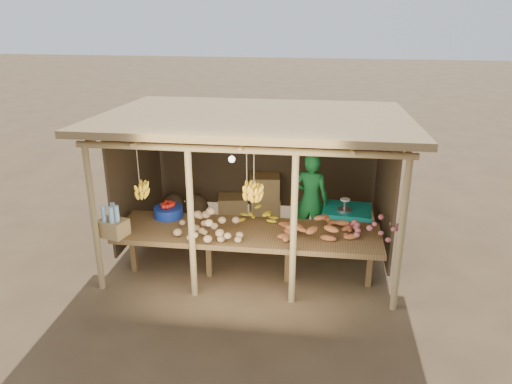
# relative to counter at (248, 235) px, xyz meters

# --- Properties ---
(ground) EXTENTS (60.00, 60.00, 0.00)m
(ground) POSITION_rel_counter_xyz_m (-0.00, 0.95, -0.74)
(ground) COLOR brown
(ground) RESTS_ON ground
(stall_structure) EXTENTS (4.70, 3.50, 2.43)m
(stall_structure) POSITION_rel_counter_xyz_m (-0.07, 0.97, 1.18)
(stall_structure) COLOR #A58755
(stall_structure) RESTS_ON ground
(counter) EXTENTS (3.90, 1.05, 0.80)m
(counter) POSITION_rel_counter_xyz_m (0.00, 0.00, 0.00)
(counter) COLOR brown
(counter) RESTS_ON ground
(potato_heap) EXTENTS (1.20, 0.87, 0.37)m
(potato_heap) POSITION_rel_counter_xyz_m (-0.51, -0.28, 0.25)
(potato_heap) COLOR tan
(potato_heap) RESTS_ON counter
(sweet_potato_heap) EXTENTS (1.09, 0.79, 0.36)m
(sweet_potato_heap) POSITION_rel_counter_xyz_m (1.02, 0.03, 0.24)
(sweet_potato_heap) COLOR #AE5B2C
(sweet_potato_heap) RESTS_ON counter
(onion_heap) EXTENTS (0.97, 0.72, 0.36)m
(onion_heap) POSITION_rel_counter_xyz_m (1.85, 0.04, 0.24)
(onion_heap) COLOR #B15657
(onion_heap) RESTS_ON counter
(banana_pile) EXTENTS (0.60, 0.43, 0.34)m
(banana_pile) POSITION_rel_counter_xyz_m (0.12, 0.34, 0.23)
(banana_pile) COLOR gold
(banana_pile) RESTS_ON counter
(tomato_basin) EXTENTS (0.45, 0.45, 0.24)m
(tomato_basin) POSITION_rel_counter_xyz_m (-1.31, 0.36, 0.16)
(tomato_basin) COLOR navy
(tomato_basin) RESTS_ON counter
(bottle_box) EXTENTS (0.46, 0.40, 0.48)m
(bottle_box) POSITION_rel_counter_xyz_m (-1.90, -0.40, 0.25)
(bottle_box) COLOR #A27E48
(bottle_box) RESTS_ON counter
(vendor) EXTENTS (0.66, 0.49, 1.65)m
(vendor) POSITION_rel_counter_xyz_m (0.89, 1.29, 0.09)
(vendor) COLOR #186D2D
(vendor) RESTS_ON ground
(tarp_crate) EXTENTS (0.86, 0.76, 0.95)m
(tarp_crate) POSITION_rel_counter_xyz_m (1.51, 1.20, -0.35)
(tarp_crate) COLOR brown
(tarp_crate) RESTS_ON ground
(carton_stack) EXTENTS (1.22, 0.51, 0.89)m
(carton_stack) POSITION_rel_counter_xyz_m (-0.19, 2.15, -0.35)
(carton_stack) COLOR #A27E48
(carton_stack) RESTS_ON ground
(burlap_sacks) EXTENTS (0.94, 0.49, 0.66)m
(burlap_sacks) POSITION_rel_counter_xyz_m (-1.50, 1.92, -0.45)
(burlap_sacks) COLOR #43331F
(burlap_sacks) RESTS_ON ground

